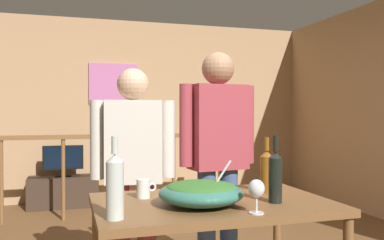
# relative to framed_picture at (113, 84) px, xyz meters

# --- Properties ---
(back_wall) EXTENTS (5.21, 0.10, 2.59)m
(back_wall) POSITION_rel_framed_picture_xyz_m (0.35, 0.06, -0.38)
(back_wall) COLOR tan
(back_wall) RESTS_ON ground_plane
(framed_picture) EXTENTS (0.69, 0.03, 0.58)m
(framed_picture) POSITION_rel_framed_picture_xyz_m (0.00, 0.00, 0.00)
(framed_picture) COLOR #BC65A1
(stair_railing) EXTENTS (3.39, 0.10, 1.04)m
(stair_railing) POSITION_rel_framed_picture_xyz_m (0.16, -1.02, -1.01)
(stair_railing) COLOR brown
(stair_railing) RESTS_ON ground_plane
(tv_console) EXTENTS (0.90, 0.40, 0.40)m
(tv_console) POSITION_rel_framed_picture_xyz_m (-0.70, -0.29, -1.47)
(tv_console) COLOR #38281E
(tv_console) RESTS_ON ground_plane
(flat_screen_tv) EXTENTS (0.52, 0.12, 0.42)m
(flat_screen_tv) POSITION_rel_framed_picture_xyz_m (-0.70, -0.32, -1.02)
(flat_screen_tv) COLOR black
(flat_screen_tv) RESTS_ON tv_console
(serving_table) EXTENTS (1.22, 0.79, 0.79)m
(serving_table) POSITION_rel_framed_picture_xyz_m (0.10, -4.00, -0.97)
(serving_table) COLOR brown
(serving_table) RESTS_ON ground_plane
(salad_bowl) EXTENTS (0.42, 0.42, 0.22)m
(salad_bowl) POSITION_rel_framed_picture_xyz_m (0.00, -4.09, -0.81)
(salad_bowl) COLOR #337060
(salad_bowl) RESTS_ON serving_table
(wine_glass) EXTENTS (0.08, 0.08, 0.16)m
(wine_glass) POSITION_rel_framed_picture_xyz_m (0.19, -4.33, -0.77)
(wine_glass) COLOR silver
(wine_glass) RESTS_ON serving_table
(wine_bottle_amber) EXTENTS (0.08, 0.08, 0.32)m
(wine_bottle_amber) POSITION_rel_framed_picture_xyz_m (0.47, -3.87, -0.75)
(wine_bottle_amber) COLOR brown
(wine_bottle_amber) RESTS_ON serving_table
(wine_bottle_clear) EXTENTS (0.08, 0.08, 0.36)m
(wine_bottle_clear) POSITION_rel_framed_picture_xyz_m (-0.44, -4.24, -0.73)
(wine_bottle_clear) COLOR silver
(wine_bottle_clear) RESTS_ON serving_table
(wine_bottle_dark) EXTENTS (0.07, 0.07, 0.35)m
(wine_bottle_dark) POSITION_rel_framed_picture_xyz_m (0.39, -4.14, -0.74)
(wine_bottle_dark) COLOR black
(wine_bottle_dark) RESTS_ON serving_table
(mug_white) EXTENTS (0.11, 0.07, 0.10)m
(mug_white) POSITION_rel_framed_picture_xyz_m (-0.24, -3.83, -0.83)
(mug_white) COLOR white
(mug_white) RESTS_ON serving_table
(person_standing_left) EXTENTS (0.56, 0.27, 1.55)m
(person_standing_left) POSITION_rel_framed_picture_xyz_m (-0.21, -3.26, -0.76)
(person_standing_left) COLOR #9E3842
(person_standing_left) RESTS_ON ground_plane
(person_standing_right) EXTENTS (0.58, 0.27, 1.68)m
(person_standing_right) POSITION_rel_framed_picture_xyz_m (0.40, -3.26, -0.67)
(person_standing_right) COLOR #3D5684
(person_standing_right) RESTS_ON ground_plane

